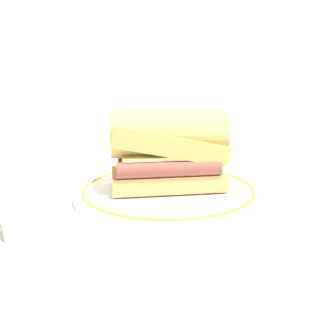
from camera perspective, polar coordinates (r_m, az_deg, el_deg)
name	(u,v)px	position (r m, az deg, el deg)	size (l,w,h in m)	color
ground_plane	(170,201)	(0.55, 0.30, -5.18)	(1.50, 1.50, 0.00)	silver
wall_back	(188,23)	(0.89, 3.11, 21.75)	(1.50, 0.02, 0.60)	white
plate	(168,191)	(0.58, 0.00, -3.58)	(0.29, 0.29, 0.01)	white
sausage_sandwich	(168,149)	(0.56, 0.00, 3.06)	(0.19, 0.13, 0.12)	tan
drinking_glass	(30,206)	(0.46, -20.76, -5.60)	(0.06, 0.06, 0.09)	silver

